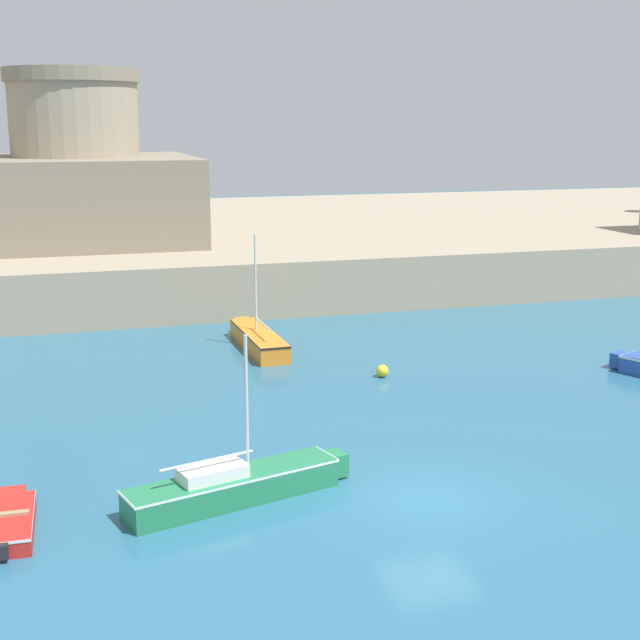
{
  "coord_description": "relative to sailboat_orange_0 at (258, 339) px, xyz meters",
  "views": [
    {
      "loc": [
        -9.5,
        -21.23,
        10.32
      ],
      "look_at": [
        1.02,
        14.09,
        2.0
      ],
      "focal_mm": 50.0,
      "sensor_mm": 36.0,
      "label": 1
    }
  ],
  "objects": [
    {
      "name": "ground_plane",
      "position": [
        0.89,
        -17.69,
        -0.46
      ],
      "size": [
        200.0,
        200.0,
        0.0
      ],
      "primitive_type": "plane",
      "color": "#28607F"
    },
    {
      "name": "fortress",
      "position": [
        -7.11,
        18.18,
        6.09
      ],
      "size": [
        13.92,
        13.92,
        10.28
      ],
      "color": "gray",
      "rests_on": "quay_seawall"
    },
    {
      "name": "sailboat_green_2",
      "position": [
        -4.3,
        -16.26,
        0.03
      ],
      "size": [
        6.72,
        2.88,
        4.69
      ],
      "color": "#237A4C",
      "rests_on": "ground"
    },
    {
      "name": "quay_seawall",
      "position": [
        0.89,
        25.66,
        1.04
      ],
      "size": [
        120.0,
        40.0,
        3.0
      ],
      "primitive_type": "cube",
      "color": "gray",
      "rests_on": "ground"
    },
    {
      "name": "mooring_buoy",
      "position": [
        3.86,
        -6.01,
        -0.2
      ],
      "size": [
        0.52,
        0.52,
        0.52
      ],
      "primitive_type": "sphere",
      "color": "yellow",
      "rests_on": "ground"
    },
    {
      "name": "dinghy_red_1",
      "position": [
        -10.24,
        -16.43,
        -0.19
      ],
      "size": [
        1.32,
        3.79,
        0.56
      ],
      "color": "red",
      "rests_on": "ground"
    },
    {
      "name": "sailboat_orange_0",
      "position": [
        0.0,
        0.0,
        0.0
      ],
      "size": [
        1.49,
        6.71,
        5.24
      ],
      "color": "orange",
      "rests_on": "ground"
    }
  ]
}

